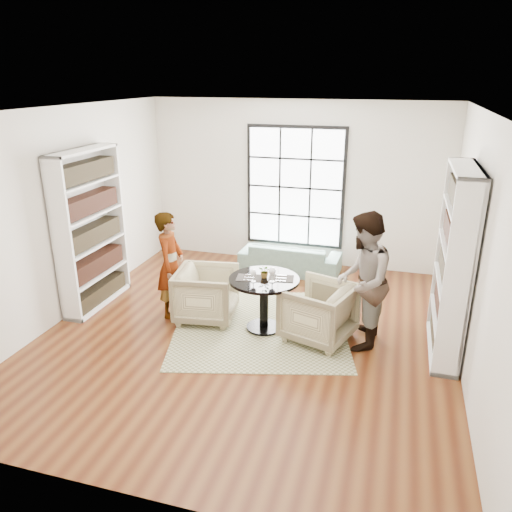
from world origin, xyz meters
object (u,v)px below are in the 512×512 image
(person_right, at_px, (363,281))
(wine_glass_left, at_px, (253,273))
(pedestal_table, at_px, (264,293))
(armchair_left, at_px, (207,294))
(armchair_right, at_px, (318,312))
(flower_centerpiece, at_px, (265,271))
(wine_glass_right, at_px, (272,272))
(sofa, at_px, (290,258))
(person_left, at_px, (171,265))

(person_right, xyz_separation_m, wine_glass_left, (-1.43, -0.11, -0.01))
(pedestal_table, height_order, armchair_left, armchair_left)
(armchair_right, relative_size, flower_centerpiece, 4.66)
(wine_glass_right, bearing_deg, person_right, 1.96)
(armchair_left, bearing_deg, wine_glass_left, -114.71)
(armchair_right, bearing_deg, sofa, -140.81)
(sofa, relative_size, person_left, 1.14)
(armchair_right, distance_m, flower_centerpiece, 0.90)
(sofa, distance_m, person_left, 2.60)
(flower_centerpiece, bearing_deg, armchair_right, -5.84)
(armchair_left, relative_size, wine_glass_left, 4.76)
(wine_glass_left, bearing_deg, armchair_right, 6.97)
(sofa, distance_m, flower_centerpiece, 2.31)
(pedestal_table, bearing_deg, person_right, -2.26)
(armchair_left, height_order, person_right, person_right)
(sofa, height_order, person_right, person_right)
(person_left, bearing_deg, person_right, -100.20)
(person_right, bearing_deg, sofa, -146.19)
(wine_glass_left, bearing_deg, wine_glass_right, 15.32)
(pedestal_table, height_order, person_right, person_right)
(armchair_left, distance_m, armchair_right, 1.66)
(sofa, distance_m, wine_glass_left, 2.50)
(armchair_left, relative_size, armchair_right, 0.99)
(sofa, bearing_deg, flower_centerpiece, 95.14)
(pedestal_table, relative_size, wine_glass_left, 5.39)
(person_left, distance_m, wine_glass_right, 1.59)
(person_right, distance_m, wine_glass_right, 1.18)
(armchair_left, bearing_deg, wine_glass_right, -107.23)
(armchair_left, xyz_separation_m, person_left, (-0.55, 0.00, 0.40))
(sofa, relative_size, wine_glass_left, 9.99)
(sofa, bearing_deg, armchair_right, 113.05)
(pedestal_table, relative_size, flower_centerpiece, 5.20)
(person_left, xyz_separation_m, wine_glass_left, (1.33, -0.23, 0.11))
(wine_glass_right, bearing_deg, armchair_right, 3.65)
(armchair_right, height_order, wine_glass_right, wine_glass_right)
(pedestal_table, distance_m, flower_centerpiece, 0.31)
(person_right, bearing_deg, wine_glass_right, -86.31)
(person_right, bearing_deg, person_left, -90.92)
(wine_glass_left, distance_m, flower_centerpiece, 0.22)
(armchair_left, relative_size, wine_glass_right, 4.09)
(armchair_left, xyz_separation_m, flower_centerpiece, (0.89, -0.05, 0.48))
(wine_glass_left, xyz_separation_m, wine_glass_right, (0.24, 0.07, 0.02))
(pedestal_table, xyz_separation_m, wine_glass_right, (0.14, -0.09, 0.36))
(person_right, relative_size, wine_glass_left, 10.09)
(armchair_right, height_order, person_left, person_left)
(sofa, xyz_separation_m, wine_glass_left, (0.02, -2.41, 0.64))
(pedestal_table, distance_m, person_right, 1.37)
(armchair_left, distance_m, flower_centerpiece, 1.01)
(pedestal_table, height_order, wine_glass_right, wine_glass_right)
(sofa, xyz_separation_m, person_left, (-1.31, -2.18, 0.53))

